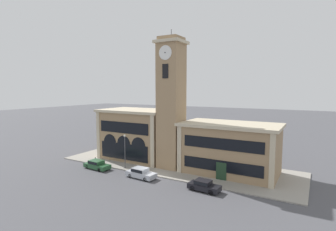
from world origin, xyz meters
TOP-DOWN VIEW (x-y plane):
  - ground_plane at (0.00, 0.00)m, footprint 300.00×300.00m
  - sidewalk_kerb at (0.00, 6.56)m, footprint 40.60×13.13m
  - clock_tower at (-0.00, 5.11)m, footprint 4.38×4.38m
  - town_hall_left_wing at (-8.50, 7.17)m, footprint 13.43×8.55m
  - town_hall_right_wing at (9.22, 7.18)m, footprint 14.86×8.55m
  - parked_car_near at (-10.31, -1.46)m, footprint 4.73×2.14m
  - parked_car_mid at (-1.46, -1.46)m, footprint 4.68×2.11m
  - parked_car_far at (8.50, -1.46)m, footprint 4.24×1.97m
  - street_lamp at (-6.23, 0.79)m, footprint 0.36×0.36m
  - bollard at (-12.49, 0.38)m, footprint 0.18×0.18m
  - fire_hydrant at (-2.71, 0.22)m, footprint 0.22×0.22m

SIDE VIEW (x-z plane):
  - ground_plane at x=0.00m, z-range 0.00..0.00m
  - sidewalk_kerb at x=0.00m, z-range 0.00..0.15m
  - fire_hydrant at x=-2.71m, z-range 0.13..1.00m
  - bollard at x=-12.49m, z-range 0.14..1.20m
  - parked_car_near at x=-10.31m, z-range 0.03..1.42m
  - parked_car_far at x=8.50m, z-range 0.03..1.43m
  - parked_car_mid at x=-1.46m, z-range 0.02..1.50m
  - street_lamp at x=-6.23m, z-range 1.04..6.57m
  - town_hall_right_wing at x=9.22m, z-range 0.03..7.88m
  - town_hall_left_wing at x=-8.50m, z-range 0.03..9.31m
  - clock_tower at x=0.00m, z-range -0.53..21.95m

